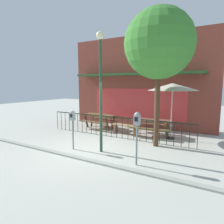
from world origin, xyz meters
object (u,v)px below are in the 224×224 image
(picnic_table_left, at_px, (99,117))
(picnic_table_right, at_px, (152,123))
(parking_meter_near, at_px, (73,119))
(street_tree, at_px, (159,44))
(patio_bench, at_px, (125,127))
(street_lamp, at_px, (101,76))
(parking_meter_far, at_px, (137,124))
(patio_umbrella, at_px, (173,87))

(picnic_table_left, bearing_deg, picnic_table_right, -2.39)
(parking_meter_near, xyz_separation_m, street_tree, (2.58, 1.95, 2.75))
(patio_bench, height_order, street_lamp, street_lamp)
(patio_bench, relative_size, parking_meter_far, 0.88)
(picnic_table_right, distance_m, street_lamp, 3.83)
(patio_bench, distance_m, street_lamp, 3.60)
(parking_meter_far, height_order, street_tree, street_tree)
(parking_meter_near, xyz_separation_m, street_lamp, (1.05, 0.30, 1.56))
(parking_meter_far, bearing_deg, parking_meter_near, 176.12)
(patio_bench, bearing_deg, parking_meter_far, -59.06)
(picnic_table_left, relative_size, patio_umbrella, 0.77)
(parking_meter_near, height_order, street_tree, street_tree)
(picnic_table_left, bearing_deg, street_lamp, -55.92)
(street_tree, xyz_separation_m, street_lamp, (-1.53, -1.64, -1.19))
(parking_meter_near, height_order, parking_meter_far, parking_meter_far)
(picnic_table_left, xyz_separation_m, picnic_table_right, (3.04, -0.13, 0.00))
(parking_meter_far, relative_size, street_lamp, 0.39)
(parking_meter_near, distance_m, street_lamp, 1.91)
(picnic_table_left, distance_m, parking_meter_far, 5.29)
(patio_bench, bearing_deg, picnic_table_right, 17.95)
(picnic_table_right, distance_m, patio_bench, 1.28)
(picnic_table_right, bearing_deg, street_tree, -65.29)
(parking_meter_far, bearing_deg, street_lamp, 163.01)
(picnic_table_left, height_order, street_lamp, street_lamp)
(street_tree, relative_size, street_lamp, 1.25)
(picnic_table_right, bearing_deg, patio_bench, -162.05)
(parking_meter_near, bearing_deg, street_tree, 37.04)
(patio_umbrella, height_order, street_tree, street_tree)
(picnic_table_right, height_order, patio_bench, picnic_table_right)
(picnic_table_right, height_order, street_tree, street_tree)
(patio_umbrella, bearing_deg, street_lamp, -121.18)
(patio_bench, xyz_separation_m, parking_meter_near, (-0.73, -2.99, 0.80))
(patio_bench, height_order, parking_meter_near, parking_meter_near)
(parking_meter_near, bearing_deg, picnic_table_left, 107.64)
(parking_meter_near, bearing_deg, picnic_table_right, 60.39)
(street_tree, height_order, street_lamp, street_tree)
(picnic_table_right, height_order, parking_meter_near, parking_meter_near)
(patio_bench, height_order, parking_meter_far, parking_meter_far)
(parking_meter_far, bearing_deg, picnic_table_right, 101.25)
(patio_umbrella, relative_size, parking_meter_near, 1.67)
(street_tree, bearing_deg, picnic_table_right, 114.71)
(parking_meter_far, bearing_deg, patio_bench, 120.94)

